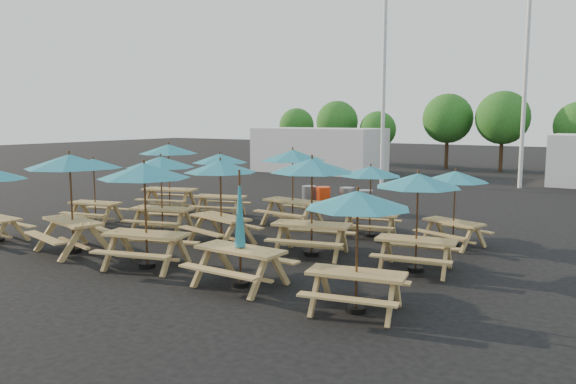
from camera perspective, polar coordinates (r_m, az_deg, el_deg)
The scene contains 27 objects.
ground at distance 16.86m, azimuth -2.72°, elevation -4.28°, with size 120.00×120.00×0.00m, color black.
picnic_unit_1 at distance 19.24m, azimuth -19.15°, elevation 2.36°, with size 2.19×2.19×2.16m.
picnic_unit_2 at distance 21.21m, azimuth -12.04°, elevation 3.87°, with size 2.65×2.65×2.51m.
picnic_unit_3 at distance 15.26m, azimuth -21.29°, elevation 2.33°, with size 2.66×2.66×2.56m.
picnic_unit_4 at distance 17.04m, azimuth -12.79°, elevation 2.50°, with size 2.45×2.45×2.34m.
picnic_unit_5 at distance 19.60m, azimuth -6.94°, elevation 3.02°, with size 2.38×2.38×2.24m.
picnic_unit_6 at distance 13.17m, azimuth -14.39°, elevation 1.45°, with size 2.57×2.57×2.45m.
picnic_unit_7 at distance 15.32m, azimuth -6.88°, elevation 2.06°, with size 2.42×2.42×2.33m.
picnic_unit_8 at distance 17.90m, azimuth 0.48°, elevation 3.27°, with size 2.32×2.32×2.46m.
picnic_unit_9 at distance 11.54m, azimuth -4.89°, elevation -4.79°, with size 1.94×1.71×2.42m.
picnic_unit_10 at distance 13.91m, azimuth 2.45°, elevation 2.08°, with size 2.55×2.55×2.47m.
picnic_unit_11 at distance 16.37m, azimuth 8.40°, elevation 1.66°, with size 2.09×2.09×2.09m.
picnic_unit_12 at distance 9.87m, azimuth 7.08°, elevation -1.54°, with size 2.22×2.22×2.21m.
picnic_unit_13 at distance 12.78m, azimuth 13.06°, elevation 0.54°, with size 2.19×2.19×2.25m.
picnic_unit_14 at distance 15.63m, azimuth 16.62°, elevation 1.07°, with size 2.25×2.25×2.07m.
waste_bin_0 at distance 21.51m, azimuth 2.15°, elevation -0.53°, with size 0.54×0.54×0.87m, color gray.
waste_bin_1 at distance 21.24m, azimuth 3.59°, elevation -0.64°, with size 0.54×0.54×0.87m, color red.
waste_bin_2 at distance 21.12m, azimuth 6.01°, elevation -0.71°, with size 0.54×0.54×0.87m, color gray.
waste_bin_3 at distance 20.41m, azimuth 7.85°, elevation -1.03°, with size 0.54×0.54×0.87m, color gray.
mast_0 at distance 29.93m, azimuth 9.74°, elevation 12.32°, with size 0.20×0.20×12.00m, color silver.
mast_1 at distance 30.06m, azimuth 23.04°, elevation 11.82°, with size 0.20×0.20×12.00m, color silver.
event_tent_0 at distance 36.10m, azimuth 3.17°, elevation 4.27°, with size 8.00×4.00×2.80m, color silver.
tree_0 at distance 45.36m, azimuth 0.88°, elevation 6.75°, with size 2.80×2.80×4.24m.
tree_1 at distance 42.07m, azimuth 5.01°, elevation 7.10°, with size 3.11×3.11×4.72m.
tree_2 at distance 40.43m, azimuth 9.10°, elevation 6.27°, with size 2.59×2.59×3.93m.
tree_3 at distance 39.86m, azimuth 15.92°, elevation 7.19°, with size 3.36×3.36×5.09m.
tree_4 at distance 38.54m, azimuth 20.99°, elevation 7.05°, with size 3.41×3.41×5.17m.
Camera 1 is at (9.43, -13.54, 3.45)m, focal length 35.00 mm.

